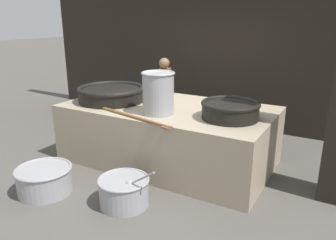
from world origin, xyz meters
TOP-DOWN VIEW (x-y plane):
  - ground_plane at (0.00, 0.00)m, footprint 60.00×60.00m
  - back_wall at (0.00, 2.34)m, footprint 9.14×0.24m
  - hearth_platform at (0.00, 0.00)m, footprint 3.23×1.77m
  - giant_wok_near at (-0.97, -0.19)m, footprint 1.11×1.11m
  - giant_wok_far at (1.07, -0.15)m, footprint 0.80×0.80m
  - stock_pot at (0.09, -0.43)m, footprint 0.48×0.48m
  - stirring_paddle at (-0.09, -0.80)m, footprint 1.49×0.40m
  - cook at (-0.77, 1.18)m, footprint 0.41×0.59m
  - prep_bowl_vegetables at (0.20, -1.45)m, footprint 0.83×0.64m
  - prep_bowl_meat at (-0.90, -1.73)m, footprint 0.74×0.74m

SIDE VIEW (x-z plane):
  - ground_plane at x=0.00m, z-range 0.00..0.00m
  - prep_bowl_meat at x=-0.90m, z-range 0.02..0.37m
  - prep_bowl_vegetables at x=0.20m, z-range -0.11..0.50m
  - hearth_platform at x=0.00m, z-range 0.00..0.91m
  - cook at x=-0.77m, z-range 0.06..1.56m
  - stirring_paddle at x=-0.09m, z-range 0.91..0.95m
  - giant_wok_far at x=1.07m, z-range 0.92..1.17m
  - giant_wok_near at x=-0.97m, z-range 0.92..1.17m
  - stock_pot at x=0.09m, z-range 0.92..1.52m
  - back_wall at x=0.00m, z-range 0.00..3.38m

